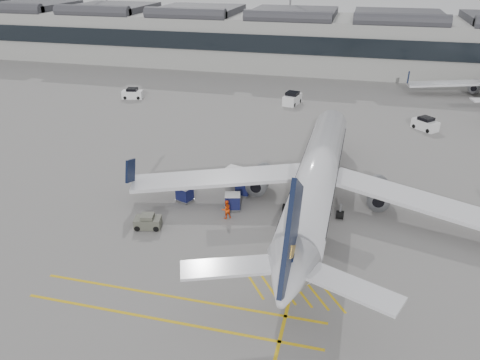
% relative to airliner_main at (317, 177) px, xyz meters
% --- Properties ---
extents(ground, '(220.00, 220.00, 0.00)m').
position_rel_airliner_main_xyz_m(ground, '(-10.29, -6.74, -3.24)').
color(ground, gray).
rests_on(ground, ground).
extents(terminal, '(200.00, 20.45, 12.40)m').
position_rel_airliner_main_xyz_m(terminal, '(-10.29, 65.19, 2.90)').
color(terminal, '#9E9E99').
rests_on(terminal, ground).
extents(apron_markings, '(0.25, 60.00, 0.01)m').
position_rel_airliner_main_xyz_m(apron_markings, '(-0.29, 3.26, -3.24)').
color(apron_markings, gold).
rests_on(apron_markings, ground).
extents(airliner_main, '(38.00, 41.50, 11.04)m').
position_rel_airliner_main_xyz_m(airliner_main, '(0.00, 0.00, 0.00)').
color(airliner_main, silver).
rests_on(airliner_main, ground).
extents(belt_loader, '(4.99, 2.43, 1.98)m').
position_rel_airliner_main_xyz_m(belt_loader, '(-0.99, 5.88, -2.66)').
color(belt_loader, '#B9B6B0').
rests_on(belt_loader, ground).
extents(baggage_cart_a, '(1.68, 1.44, 1.61)m').
position_rel_airliner_main_xyz_m(baggage_cart_a, '(-7.66, 0.54, -2.38)').
color(baggage_cart_a, gray).
rests_on(baggage_cart_a, ground).
extents(baggage_cart_b, '(2.13, 1.92, 1.89)m').
position_rel_airliner_main_xyz_m(baggage_cart_b, '(-9.35, 3.06, -2.23)').
color(baggage_cart_b, gray).
rests_on(baggage_cart_b, ground).
extents(baggage_cart_c, '(1.90, 1.69, 1.71)m').
position_rel_airliner_main_xyz_m(baggage_cart_c, '(-7.96, -2.72, -2.33)').
color(baggage_cart_c, gray).
rests_on(baggage_cart_c, ground).
extents(baggage_cart_d, '(1.94, 1.77, 1.67)m').
position_rel_airliner_main_xyz_m(baggage_cart_d, '(-13.23, -2.24, -2.35)').
color(baggage_cart_d, gray).
rests_on(baggage_cart_d, ground).
extents(ramp_agent_a, '(0.85, 0.79, 1.94)m').
position_rel_airliner_main_xyz_m(ramp_agent_a, '(-5.99, 1.21, -2.27)').
color(ramp_agent_a, orange).
rests_on(ramp_agent_a, ground).
extents(ramp_agent_b, '(1.17, 1.12, 1.90)m').
position_rel_airliner_main_xyz_m(ramp_agent_b, '(-8.10, -4.53, -2.29)').
color(ramp_agent_b, '#EE470C').
rests_on(ramp_agent_b, ground).
extents(pushback_tug, '(2.70, 1.97, 1.37)m').
position_rel_airliner_main_xyz_m(pushback_tug, '(-14.74, -8.04, -2.64)').
color(pushback_tug, '#545548').
rests_on(pushback_tug, ground).
extents(safety_cone_nose, '(0.36, 0.36, 0.49)m').
position_rel_airliner_main_xyz_m(safety_cone_nose, '(0.67, 14.49, -3.00)').
color(safety_cone_nose, '#F24C0A').
rests_on(safety_cone_nose, ground).
extents(safety_cone_engine, '(0.32, 0.32, 0.44)m').
position_rel_airliner_main_xyz_m(safety_cone_engine, '(1.21, -2.88, -3.02)').
color(safety_cone_engine, '#F24C0A').
rests_on(safety_cone_engine, ground).
extents(service_van_left, '(3.85, 2.46, 1.83)m').
position_rel_airliner_main_xyz_m(service_van_left, '(-35.73, 31.87, -2.42)').
color(service_van_left, white).
rests_on(service_van_left, ground).
extents(service_van_mid, '(2.89, 4.44, 2.10)m').
position_rel_airliner_main_xyz_m(service_van_mid, '(-7.66, 35.36, -2.30)').
color(service_van_mid, white).
rests_on(service_van_mid, ground).
extents(service_van_right, '(3.91, 3.88, 1.89)m').
position_rel_airliner_main_xyz_m(service_van_right, '(13.11, 27.24, -2.40)').
color(service_van_right, white).
rests_on(service_van_right, ground).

